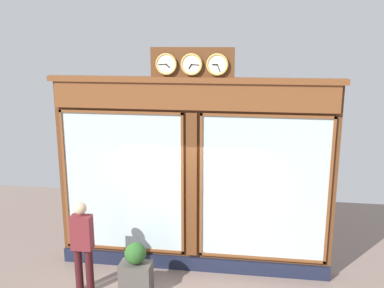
{
  "coord_description": "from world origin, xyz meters",
  "views": [
    {
      "loc": [
        -1.12,
        7.66,
        4.41
      ],
      "look_at": [
        0.0,
        0.0,
        2.54
      ],
      "focal_mm": 40.74,
      "sensor_mm": 36.0,
      "label": 1
    }
  ],
  "objects": [
    {
      "name": "shop_facade",
      "position": [
        -0.0,
        -0.13,
        1.9
      ],
      "size": [
        5.34,
        0.42,
        4.28
      ],
      "color": "#5B3319",
      "rests_on": "ground_plane"
    },
    {
      "name": "planter_box",
      "position": [
        0.87,
        0.92,
        0.28
      ],
      "size": [
        0.56,
        0.36,
        0.57
      ],
      "primitive_type": "cube",
      "color": "#4C4742",
      "rests_on": "ground_plane"
    },
    {
      "name": "pedestrian",
      "position": [
        1.8,
        1.0,
        0.93
      ],
      "size": [
        0.36,
        0.22,
        1.69
      ],
      "color": "#3A1316",
      "rests_on": "ground_plane"
    },
    {
      "name": "planter_shrub",
      "position": [
        0.87,
        0.92,
        0.76
      ],
      "size": [
        0.38,
        0.38,
        0.38
      ],
      "primitive_type": "sphere",
      "color": "#285623",
      "rests_on": "planter_box"
    }
  ]
}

